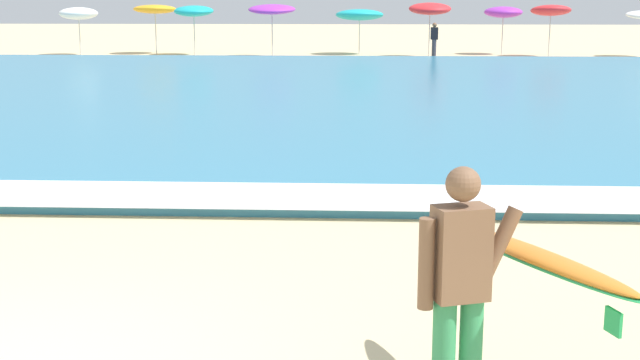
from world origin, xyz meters
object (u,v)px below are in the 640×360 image
beach_umbrella_3 (272,9)px  beach_umbrella_4 (359,15)px  beach_umbrella_6 (503,12)px  beach_umbrella_2 (194,11)px  surfer_with_board (490,275)px  beach_umbrella_7 (551,10)px  beach_umbrella_5 (430,9)px  beach_umbrella_0 (78,13)px  beachgoer_near_row_left (434,39)px  beach_umbrella_1 (155,9)px

beach_umbrella_3 → beach_umbrella_4: (3.96, 1.98, -0.28)m
beach_umbrella_4 → beach_umbrella_6: bearing=2.3°
beach_umbrella_2 → beach_umbrella_3: 3.95m
beach_umbrella_4 → beach_umbrella_6: (6.80, 0.27, 0.13)m
surfer_with_board → beach_umbrella_7: beach_umbrella_7 is taller
beach_umbrella_3 → beach_umbrella_5: bearing=1.7°
beach_umbrella_2 → beach_umbrella_0: bearing=-176.8°
beach_umbrella_3 → beachgoer_near_row_left: size_ratio=1.55×
beach_umbrella_5 → beach_umbrella_7: bearing=5.7°
surfer_with_board → beachgoer_near_row_left: surfer_with_board is taller
beach_umbrella_2 → beach_umbrella_4: beach_umbrella_2 is taller
beach_umbrella_6 → beach_umbrella_1: bearing=-178.9°
beach_umbrella_4 → beach_umbrella_6: beach_umbrella_6 is taller
surfer_with_board → beach_umbrella_7: (7.75, 35.12, 1.07)m
beach_umbrella_1 → beach_umbrella_7: (18.50, -1.15, -0.02)m
beach_umbrella_5 → beach_umbrella_7: beach_umbrella_5 is taller
beachgoer_near_row_left → beach_umbrella_6: bearing=40.4°
beach_umbrella_1 → beach_umbrella_4: bearing=0.4°
beach_umbrella_2 → beach_umbrella_7: bearing=-1.1°
beach_umbrella_6 → beachgoer_near_row_left: (-3.46, -2.94, -1.14)m
beach_umbrella_0 → beach_umbrella_4: (13.14, 1.20, -0.08)m
beach_umbrella_0 → beach_umbrella_1: bearing=18.7°
beach_umbrella_1 → beach_umbrella_7: 18.54m
beach_umbrella_2 → beachgoer_near_row_left: beach_umbrella_2 is taller
beach_umbrella_2 → beachgoer_near_row_left: size_ratio=1.48×
beach_umbrella_4 → beach_umbrella_7: (8.71, -1.22, 0.24)m
beach_umbrella_0 → beachgoer_near_row_left: (16.49, -1.48, -1.09)m
beach_umbrella_7 → beach_umbrella_2: bearing=178.9°
surfer_with_board → beach_umbrella_7: bearing=77.6°
beach_umbrella_2 → beach_umbrella_5: beach_umbrella_5 is taller
beach_umbrella_0 → beach_umbrella_5: beach_umbrella_5 is taller
beachgoer_near_row_left → beach_umbrella_7: bearing=15.2°
beach_umbrella_2 → beach_umbrella_3: bearing=-16.0°
beach_umbrella_2 → beach_umbrella_6: beach_umbrella_2 is taller
beach_umbrella_0 → beach_umbrella_1: 3.54m
beach_umbrella_5 → beach_umbrella_4: bearing=151.0°
beach_umbrella_0 → beach_umbrella_6: (19.95, 1.46, 0.05)m
beach_umbrella_3 → beachgoer_near_row_left: 7.45m
beach_umbrella_2 → beachgoer_near_row_left: bearing=-9.1°
beach_umbrella_5 → beach_umbrella_7: (5.53, 0.55, -0.08)m
beach_umbrella_7 → beach_umbrella_0: bearing=179.9°
beach_umbrella_5 → beachgoer_near_row_left: size_ratio=1.59×
surfer_with_board → beach_umbrella_3: beach_umbrella_3 is taller
beach_umbrella_4 → beach_umbrella_5: 3.66m
beach_umbrella_0 → beach_umbrella_7: bearing=-0.1°
beach_umbrella_3 → beach_umbrella_5: size_ratio=0.97×
beach_umbrella_7 → beach_umbrella_4: bearing=172.0°
beach_umbrella_0 → beach_umbrella_3: size_ratio=0.91×
beach_umbrella_1 → beachgoer_near_row_left: 13.45m
beach_umbrella_0 → beach_umbrella_5: size_ratio=0.89×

